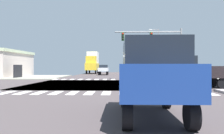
# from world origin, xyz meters

# --- Properties ---
(ground) EXTENTS (90.00, 90.00, 0.05)m
(ground) POSITION_xyz_m (0.00, 0.00, -0.03)
(ground) COLOR #433A3C
(sidewalk_corner_ne) EXTENTS (12.00, 12.00, 0.14)m
(sidewalk_corner_ne) POSITION_xyz_m (13.00, 12.00, 0.07)
(sidewalk_corner_ne) COLOR gray
(sidewalk_corner_ne) RESTS_ON ground
(sidewalk_corner_nw) EXTENTS (12.00, 12.00, 0.14)m
(sidewalk_corner_nw) POSITION_xyz_m (-13.00, 12.00, 0.07)
(sidewalk_corner_nw) COLOR gray
(sidewalk_corner_nw) RESTS_ON ground
(crosswalk_near) EXTENTS (13.50, 2.00, 0.01)m
(crosswalk_near) POSITION_xyz_m (-0.25, -7.30, 0.00)
(crosswalk_near) COLOR white
(crosswalk_near) RESTS_ON ground
(crosswalk_far) EXTENTS (13.50, 2.00, 0.01)m
(crosswalk_far) POSITION_xyz_m (-0.25, 7.30, 0.00)
(crosswalk_far) COLOR white
(crosswalk_far) RESTS_ON ground
(traffic_signal_mast) EXTENTS (8.01, 0.55, 6.13)m
(traffic_signal_mast) POSITION_xyz_m (5.19, 7.12, 4.58)
(traffic_signal_mast) COLOR gray
(traffic_signal_mast) RESTS_ON ground
(street_lamp) EXTENTS (1.78, 0.32, 8.13)m
(street_lamp) POSITION_xyz_m (7.58, 20.02, 4.85)
(street_lamp) COLOR gray
(street_lamp) RESTS_ON ground
(suv_nearside_1) EXTENTS (1.96, 4.60, 2.34)m
(suv_nearside_1) POSITION_xyz_m (2.00, -13.78, 1.39)
(suv_nearside_1) COLOR black
(suv_nearside_1) RESTS_ON ground
(sedan_farside_1) EXTENTS (1.80, 4.30, 1.88)m
(sedan_farside_1) POSITION_xyz_m (-2.00, 23.08, 1.12)
(sedan_farside_1) COLOR black
(sedan_farside_1) RESTS_ON ground
(box_truck_queued_1) EXTENTS (2.40, 7.20, 4.85)m
(box_truck_queued_1) POSITION_xyz_m (-5.00, 30.97, 2.56)
(box_truck_queued_1) COLOR black
(box_truck_queued_1) RESTS_ON ground
(pickup_leading_2) EXTENTS (5.10, 2.00, 2.35)m
(pickup_leading_2) POSITION_xyz_m (6.37, -3.50, 1.29)
(pickup_leading_2) COLOR black
(pickup_leading_2) RESTS_ON ground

